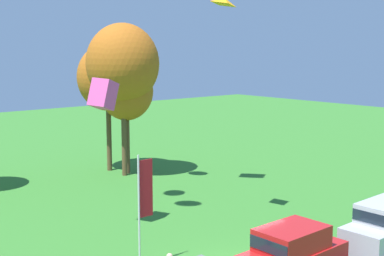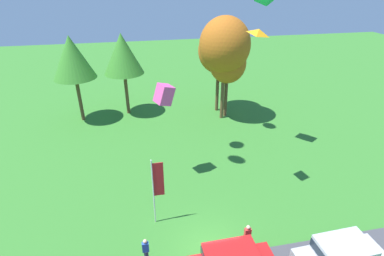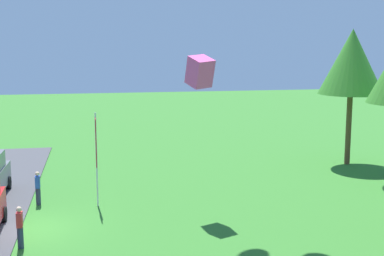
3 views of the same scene
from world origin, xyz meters
name	(u,v)px [view 3 (image 3 of 3)]	position (x,y,z in m)	size (l,w,h in m)	color
ground_plane	(30,229)	(0.00, 0.00, 0.00)	(120.00, 120.00, 0.00)	#337528
person_beside_suv	(38,188)	(-3.55, 0.04, 0.88)	(0.36, 0.24, 1.71)	#2D334C
person_on_lawn	(20,227)	(2.13, -0.10, 0.88)	(0.36, 0.24, 1.71)	#2D334C
tree_left_of_center	(352,62)	(-9.12, 19.39, 6.74)	(4.21, 4.21, 8.88)	brown
flag_banner	(96,148)	(-2.58, 2.97, 2.97)	(0.71, 0.08, 4.70)	silver
kite_box_high_right	(200,72)	(-1.42, 7.85, 6.70)	(0.95, 0.95, 1.33)	#EA4C9E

